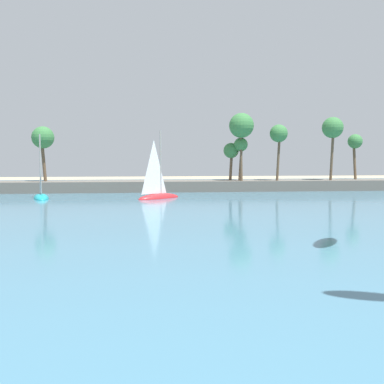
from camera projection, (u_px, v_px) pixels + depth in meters
The scene contains 4 objects.
sea at pixel (145, 198), 61.26m from camera, with size 220.00×104.15×0.06m, color teal.
palm_headland at pixel (137, 171), 72.62m from camera, with size 111.30×6.51×13.24m.
sailboat_near_shore at pixel (41, 192), 60.65m from camera, with size 3.58×6.76×9.39m.
sailboat_mid_bay at pixel (158, 192), 60.64m from camera, with size 6.70×5.83×9.96m.
Camera 1 is at (-0.03, -0.54, 5.74)m, focal length 41.49 mm.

